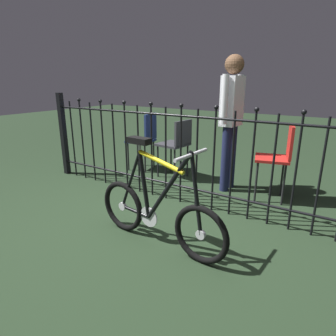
{
  "coord_description": "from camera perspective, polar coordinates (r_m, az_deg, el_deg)",
  "views": [
    {
      "loc": [
        1.54,
        -1.96,
        1.34
      ],
      "look_at": [
        0.15,
        0.2,
        0.55
      ],
      "focal_mm": 30.71,
      "sensor_mm": 36.0,
      "label": 1
    }
  ],
  "objects": [
    {
      "name": "iron_fence",
      "position": [
        3.18,
        1.24,
        3.35
      ],
      "size": [
        3.95,
        0.07,
        1.17
      ],
      "color": "black",
      "rests_on": "ground"
    },
    {
      "name": "ground_plane",
      "position": [
        2.83,
        -4.89,
        -11.22
      ],
      "size": [
        20.0,
        20.0,
        0.0
      ],
      "primitive_type": "plane",
      "color": "#1E2F1C"
    },
    {
      "name": "chair_red",
      "position": [
        3.44,
        21.21,
        2.57
      ],
      "size": [
        0.45,
        0.44,
        0.88
      ],
      "color": "black",
      "rests_on": "ground"
    },
    {
      "name": "chair_charcoal",
      "position": [
        3.99,
        1.77,
        5.21
      ],
      "size": [
        0.42,
        0.42,
        0.82
      ],
      "color": "black",
      "rests_on": "ground"
    },
    {
      "name": "bicycle",
      "position": [
        2.4,
        -2.1,
        -8.57
      ],
      "size": [
        1.3,
        0.4,
        0.9
      ],
      "color": "black",
      "rests_on": "ground"
    },
    {
      "name": "chair_navy",
      "position": [
        4.38,
        -4.56,
        6.27
      ],
      "size": [
        0.42,
        0.42,
        0.86
      ],
      "color": "black",
      "rests_on": "ground"
    },
    {
      "name": "person_visitor",
      "position": [
        3.56,
        12.46,
        10.67
      ],
      "size": [
        0.22,
        0.47,
        1.62
      ],
      "color": "#191E3F",
      "rests_on": "ground"
    }
  ]
}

